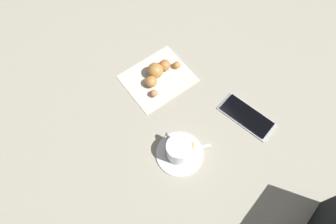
{
  "coord_description": "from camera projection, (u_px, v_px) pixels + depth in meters",
  "views": [
    {
      "loc": [
        -0.33,
        0.22,
        0.77
      ],
      "look_at": [
        -0.01,
        0.02,
        0.01
      ],
      "focal_mm": 33.41,
      "sensor_mm": 36.0,
      "label": 1
    }
  ],
  "objects": [
    {
      "name": "teaspoon",
      "position": [
        181.0,
        151.0,
        0.79
      ],
      "size": [
        0.05,
        0.12,
        0.01
      ],
      "color": "silver",
      "rests_on": "saucer"
    },
    {
      "name": "espresso_cup",
      "position": [
        178.0,
        149.0,
        0.77
      ],
      "size": [
        0.09,
        0.06,
        0.05
      ],
      "color": "white",
      "rests_on": "saucer"
    },
    {
      "name": "ground_plane",
      "position": [
        172.0,
        107.0,
        0.86
      ],
      "size": [
        1.8,
        1.8,
        0.0
      ],
      "primitive_type": "plane",
      "color": "#ADA693"
    },
    {
      "name": "saucer",
      "position": [
        180.0,
        153.0,
        0.8
      ],
      "size": [
        0.12,
        0.12,
        0.01
      ],
      "primitive_type": "cylinder",
      "color": "white",
      "rests_on": "ground"
    },
    {
      "name": "croissant",
      "position": [
        157.0,
        72.0,
        0.89
      ],
      "size": [
        0.1,
        0.13,
        0.04
      ],
      "color": "#D7863E",
      "rests_on": "napkin"
    },
    {
      "name": "sugar_packet",
      "position": [
        182.0,
        144.0,
        0.8
      ],
      "size": [
        0.06,
        0.06,
        0.01
      ],
      "primitive_type": "cube",
      "rotation": [
        0.0,
        0.0,
        7.08
      ],
      "color": "tan",
      "rests_on": "saucer"
    },
    {
      "name": "napkin",
      "position": [
        158.0,
        78.0,
        0.9
      ],
      "size": [
        0.17,
        0.2,
        0.0
      ],
      "primitive_type": "cube",
      "rotation": [
        0.0,
        0.0,
        0.09
      ],
      "color": "silver",
      "rests_on": "ground"
    },
    {
      "name": "cell_phone",
      "position": [
        247.0,
        116.0,
        0.85
      ],
      "size": [
        0.16,
        0.11,
        0.01
      ],
      "color": "#B8BAC1",
      "rests_on": "ground"
    }
  ]
}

